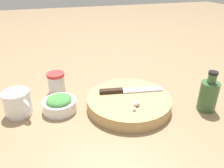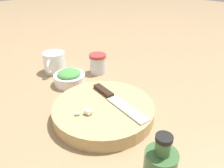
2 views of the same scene
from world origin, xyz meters
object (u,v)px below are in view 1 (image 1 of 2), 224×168
object	(u,v)px
garlic_cloves	(137,104)
spice_jar	(56,82)
chef_knife	(127,90)
herb_bowl	(59,104)
oil_bottle	(208,95)
coffee_mug	(18,103)
cutting_board	(129,102)

from	to	relation	value
garlic_cloves	spice_jar	distance (m)	0.35
chef_knife	herb_bowl	bearing A→B (deg)	-83.25
herb_bowl	oil_bottle	distance (m)	0.52
oil_bottle	coffee_mug	bearing A→B (deg)	164.64
herb_bowl	garlic_cloves	bearing A→B (deg)	-25.15
herb_bowl	coffee_mug	bearing A→B (deg)	169.37
oil_bottle	herb_bowl	bearing A→B (deg)	163.40
herb_bowl	coffee_mug	distance (m)	0.14
coffee_mug	chef_knife	bearing A→B (deg)	-5.47
cutting_board	oil_bottle	world-z (taller)	oil_bottle
spice_jar	garlic_cloves	bearing A→B (deg)	-47.12
herb_bowl	spice_jar	distance (m)	0.14
chef_knife	oil_bottle	distance (m)	0.28
chef_knife	spice_jar	distance (m)	0.29
oil_bottle	spice_jar	bearing A→B (deg)	149.39
cutting_board	coffee_mug	size ratio (longest dim) A/B	2.67
garlic_cloves	oil_bottle	world-z (taller)	oil_bottle
garlic_cloves	herb_bowl	xyz separation A→B (m)	(-0.24, 0.11, -0.02)
oil_bottle	cutting_board	bearing A→B (deg)	159.30
chef_knife	oil_bottle	xyz separation A→B (m)	(0.25, -0.14, 0.01)
chef_knife	coffee_mug	distance (m)	0.38
cutting_board	coffee_mug	bearing A→B (deg)	168.48
herb_bowl	spice_jar	size ratio (longest dim) A/B	1.45
cutting_board	spice_jar	world-z (taller)	spice_jar
chef_knife	spice_jar	bearing A→B (deg)	-112.87
cutting_board	garlic_cloves	xyz separation A→B (m)	(0.00, -0.06, 0.03)
garlic_cloves	chef_knife	bearing A→B (deg)	86.21
herb_bowl	spice_jar	bearing A→B (deg)	88.72
garlic_cloves	oil_bottle	bearing A→B (deg)	-7.66
cutting_board	herb_bowl	bearing A→B (deg)	167.99
cutting_board	chef_knife	distance (m)	0.05
cutting_board	garlic_cloves	size ratio (longest dim) A/B	6.20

